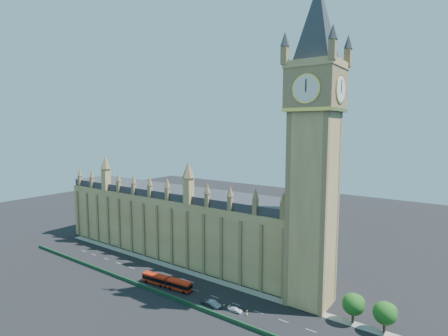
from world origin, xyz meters
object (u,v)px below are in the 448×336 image
Objects in this scene: red_bus at (167,282)px; car_grey at (207,302)px; car_white at (235,310)px; car_silver at (213,304)px.

red_bus is 4.40× the size of car_grey.
car_white is at bearing -5.33° from red_bus.
car_silver is (20.74, -1.15, -0.91)m from red_bus.
car_grey is 9.41m from car_white.
car_silver is at bearing -87.15° from car_grey.
car_grey is 0.89× the size of car_silver.
red_bus reaches higher than car_white.
red_bus is at bearing 85.23° from car_white.
car_grey is at bearing 93.04° from car_white.
car_white is at bearing -78.36° from car_silver.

